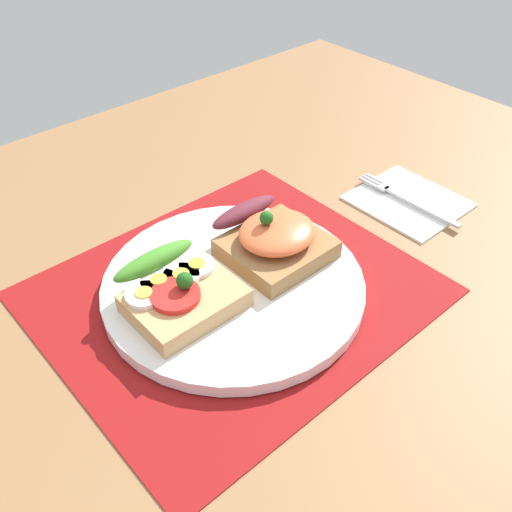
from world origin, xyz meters
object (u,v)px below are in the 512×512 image
(sandwich_salmon, at_px, (274,239))
(napkin, at_px, (408,200))
(sandwich_egg_tomato, at_px, (176,290))
(plate, at_px, (233,286))
(fork, at_px, (405,198))

(sandwich_salmon, relative_size, napkin, 0.87)
(sandwich_egg_tomato, xyz_separation_m, sandwich_salmon, (0.12, -0.01, 0.00))
(plate, distance_m, sandwich_salmon, 0.06)
(sandwich_egg_tomato, distance_m, fork, 0.32)
(plate, xyz_separation_m, sandwich_egg_tomato, (-0.06, 0.01, 0.02))
(fork, bearing_deg, plate, 176.41)
(sandwich_egg_tomato, height_order, sandwich_salmon, sandwich_salmon)
(napkin, bearing_deg, sandwich_salmon, 173.87)
(napkin, relative_size, fork, 0.85)
(plate, xyz_separation_m, sandwich_salmon, (0.06, 0.00, 0.03))
(sandwich_egg_tomato, height_order, fork, sandwich_egg_tomato)
(plate, distance_m, fork, 0.26)
(sandwich_egg_tomato, distance_m, napkin, 0.32)
(sandwich_egg_tomato, bearing_deg, plate, -11.84)
(sandwich_salmon, bearing_deg, plate, -176.03)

